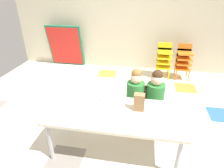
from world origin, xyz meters
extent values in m
cube|color=silver|center=(0.00, 0.00, -0.01)|extent=(5.81, 4.70, 0.02)
cube|color=#336BB2|center=(1.80, 0.45, 0.00)|extent=(0.43, 0.43, 0.00)
cube|color=orange|center=(1.35, 1.35, 0.00)|extent=(0.43, 0.43, 0.00)
cube|color=gray|center=(-0.45, -0.90, 0.00)|extent=(0.43, 0.43, 0.00)
cube|color=orange|center=(-0.45, 1.80, 0.00)|extent=(0.43, 0.43, 0.00)
cube|color=#336BB2|center=(-0.90, 0.45, 0.00)|extent=(0.43, 0.43, 0.00)
cube|color=beige|center=(0.00, 2.35, 1.34)|extent=(5.81, 0.10, 2.69)
cube|color=beige|center=(0.14, -0.59, 0.57)|extent=(1.65, 0.74, 0.04)
cylinder|color=#B2B2B7|center=(-0.61, -0.90, 0.27)|extent=(0.05, 0.05, 0.55)
cylinder|color=#B2B2B7|center=(0.88, -0.90, 0.27)|extent=(0.05, 0.05, 0.55)
cylinder|color=#B2B2B7|center=(-0.61, -0.28, 0.27)|extent=(0.05, 0.05, 0.55)
cylinder|color=#B2B2B7|center=(0.88, -0.28, 0.27)|extent=(0.05, 0.05, 0.55)
cube|color=red|center=(0.34, 0.00, 0.30)|extent=(0.32, 0.30, 0.03)
cube|color=red|center=(0.34, 0.15, 0.45)|extent=(0.29, 0.02, 0.30)
cylinder|color=#2D7A38|center=(0.34, 0.00, 0.52)|extent=(0.32, 0.32, 0.38)
sphere|color=beige|center=(0.34, 0.00, 0.78)|extent=(0.17, 0.17, 0.17)
sphere|color=olive|center=(0.34, 0.01, 0.85)|extent=(0.15, 0.15, 0.15)
cylinder|color=red|center=(0.20, -0.13, 0.15)|extent=(0.02, 0.02, 0.28)
cylinder|color=red|center=(0.48, -0.13, 0.15)|extent=(0.02, 0.02, 0.28)
cylinder|color=red|center=(0.20, 0.13, 0.15)|extent=(0.02, 0.02, 0.28)
cylinder|color=red|center=(0.48, 0.13, 0.15)|extent=(0.02, 0.02, 0.28)
cube|color=red|center=(0.63, 0.00, 0.30)|extent=(0.32, 0.30, 0.03)
cube|color=red|center=(0.63, 0.15, 0.45)|extent=(0.29, 0.02, 0.30)
cylinder|color=#2D7A38|center=(0.63, 0.00, 0.52)|extent=(0.29, 0.29, 0.38)
sphere|color=beige|center=(0.63, 0.00, 0.78)|extent=(0.17, 0.17, 0.17)
sphere|color=#472D19|center=(0.63, 0.01, 0.85)|extent=(0.15, 0.15, 0.15)
cylinder|color=red|center=(0.49, -0.13, 0.15)|extent=(0.02, 0.02, 0.28)
cylinder|color=red|center=(0.77, -0.13, 0.15)|extent=(0.02, 0.02, 0.28)
cylinder|color=red|center=(0.49, 0.13, 0.15)|extent=(0.02, 0.02, 0.28)
cylinder|color=red|center=(0.77, 0.13, 0.15)|extent=(0.02, 0.02, 0.28)
cube|color=yellow|center=(0.88, 1.83, 0.26)|extent=(0.32, 0.30, 0.03)
cube|color=yellow|center=(0.88, 1.97, 0.35)|extent=(0.30, 0.02, 0.18)
cube|color=yellow|center=(0.88, 1.83, 0.38)|extent=(0.32, 0.30, 0.03)
cube|color=yellow|center=(0.88, 1.97, 0.47)|extent=(0.30, 0.02, 0.18)
cube|color=yellow|center=(0.88, 1.83, 0.50)|extent=(0.32, 0.30, 0.03)
cube|color=yellow|center=(0.88, 1.97, 0.59)|extent=(0.30, 0.02, 0.18)
cube|color=yellow|center=(0.88, 1.83, 0.62)|extent=(0.32, 0.30, 0.03)
cube|color=yellow|center=(0.88, 1.97, 0.71)|extent=(0.30, 0.02, 0.18)
cylinder|color=yellow|center=(0.74, 1.70, 0.13)|extent=(0.02, 0.02, 0.26)
cylinder|color=yellow|center=(1.02, 1.70, 0.13)|extent=(0.02, 0.02, 0.26)
cylinder|color=yellow|center=(0.74, 1.96, 0.13)|extent=(0.02, 0.02, 0.26)
cylinder|color=yellow|center=(1.02, 1.96, 0.13)|extent=(0.02, 0.02, 0.26)
cube|color=orange|center=(1.31, 1.83, 0.26)|extent=(0.32, 0.30, 0.03)
cube|color=orange|center=(1.31, 1.97, 0.35)|extent=(0.30, 0.02, 0.18)
cube|color=orange|center=(1.31, 1.83, 0.38)|extent=(0.32, 0.30, 0.03)
cube|color=orange|center=(1.31, 1.97, 0.47)|extent=(0.30, 0.02, 0.18)
cube|color=orange|center=(1.31, 1.83, 0.50)|extent=(0.32, 0.30, 0.03)
cube|color=orange|center=(1.31, 1.97, 0.59)|extent=(0.30, 0.02, 0.18)
cube|color=orange|center=(1.31, 1.83, 0.62)|extent=(0.32, 0.30, 0.03)
cube|color=orange|center=(1.31, 1.97, 0.71)|extent=(0.30, 0.02, 0.18)
cylinder|color=orange|center=(1.17, 1.70, 0.13)|extent=(0.02, 0.02, 0.26)
cylinder|color=orange|center=(1.45, 1.70, 0.13)|extent=(0.02, 0.02, 0.26)
cylinder|color=orange|center=(1.17, 1.96, 0.13)|extent=(0.02, 0.02, 0.26)
cylinder|color=orange|center=(1.45, 1.96, 0.13)|extent=(0.02, 0.02, 0.26)
cube|color=#19724C|center=(-1.63, 2.16, 0.54)|extent=(0.90, 0.28, 1.09)
cube|color=red|center=(-1.63, 2.12, 0.54)|extent=(0.83, 0.23, 0.99)
cube|color=#9E754C|center=(0.41, -0.49, 0.69)|extent=(0.13, 0.09, 0.22)
cylinder|color=white|center=(-0.11, -0.42, 0.59)|extent=(0.18, 0.18, 0.01)
cylinder|color=white|center=(0.23, -0.55, 0.59)|extent=(0.18, 0.18, 0.01)
torus|color=white|center=(-0.11, -0.42, 0.61)|extent=(0.11, 0.11, 0.03)
camera|label=1|loc=(0.43, -2.50, 1.96)|focal=30.89mm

